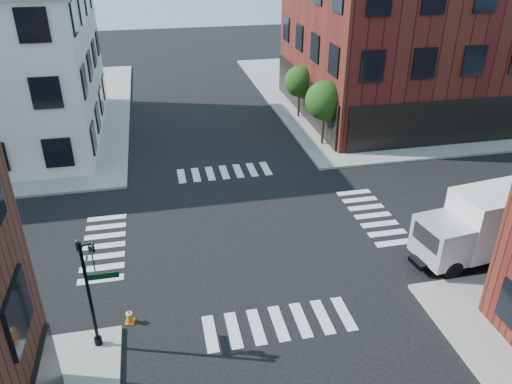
% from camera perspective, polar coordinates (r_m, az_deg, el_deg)
% --- Properties ---
extents(ground, '(120.00, 120.00, 0.00)m').
position_cam_1_polar(ground, '(25.64, -1.25, -4.37)').
color(ground, black).
rests_on(ground, ground).
extents(sidewalk_ne, '(30.00, 30.00, 0.15)m').
position_cam_1_polar(sidewalk_ne, '(50.99, 18.18, 11.04)').
color(sidewalk_ne, gray).
rests_on(sidewalk_ne, ground).
extents(building_ne, '(25.00, 16.00, 12.00)m').
position_cam_1_polar(building_ne, '(45.28, 21.83, 16.24)').
color(building_ne, '#4C1413').
rests_on(building_ne, ground).
extents(tree_near, '(2.69, 2.69, 4.49)m').
position_cam_1_polar(tree_near, '(34.97, 7.95, 10.11)').
color(tree_near, black).
rests_on(tree_near, ground).
extents(tree_far, '(2.43, 2.43, 4.07)m').
position_cam_1_polar(tree_far, '(40.51, 5.09, 12.30)').
color(tree_far, black).
rests_on(tree_far, ground).
extents(signal_pole, '(1.29, 1.24, 4.60)m').
position_cam_1_polar(signal_pole, '(18.42, -18.45, -9.80)').
color(signal_pole, black).
rests_on(signal_pole, ground).
extents(box_truck, '(7.61, 3.17, 3.36)m').
position_cam_1_polar(box_truck, '(25.39, 25.64, -3.18)').
color(box_truck, silver).
rests_on(box_truck, ground).
extents(traffic_cone, '(0.40, 0.40, 0.65)m').
position_cam_1_polar(traffic_cone, '(20.64, -14.28, -13.56)').
color(traffic_cone, orange).
rests_on(traffic_cone, ground).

